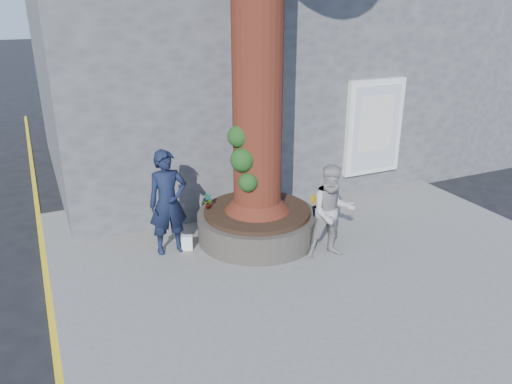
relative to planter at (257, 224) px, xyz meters
name	(u,v)px	position (x,y,z in m)	size (l,w,h in m)	color
ground	(265,306)	(-0.80, -2.00, -0.41)	(120.00, 120.00, 0.00)	black
pavement	(314,255)	(0.70, -1.00, -0.35)	(9.00, 8.00, 0.12)	slate
yellow_line	(52,320)	(-3.85, -1.00, -0.41)	(0.10, 30.00, 0.01)	yellow
stone_shop	(234,50)	(1.70, 5.20, 2.75)	(10.30, 8.30, 6.30)	#505155
neighbour_shop	(452,45)	(9.70, 5.20, 2.59)	(6.00, 8.00, 6.00)	#505155
planter	(257,224)	(0.00, 0.00, 0.00)	(2.30, 2.30, 0.60)	black
man	(168,203)	(-1.68, 0.17, 0.67)	(0.70, 0.46, 1.93)	black
woman	(332,212)	(0.89, -1.21, 0.57)	(0.84, 0.65, 1.72)	#A29F9B
shopping_bag	(187,243)	(-1.39, 0.08, -0.15)	(0.20, 0.12, 0.28)	white
plant_a	(208,201)	(-0.85, 0.41, 0.47)	(0.17, 0.11, 0.32)	gray
plant_b	(316,206)	(0.85, -0.73, 0.51)	(0.22, 0.22, 0.41)	gray
plant_c	(274,202)	(0.29, -0.15, 0.46)	(0.17, 0.17, 0.30)	gray
plant_d	(277,181)	(0.85, 0.85, 0.47)	(0.29, 0.26, 0.32)	gray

